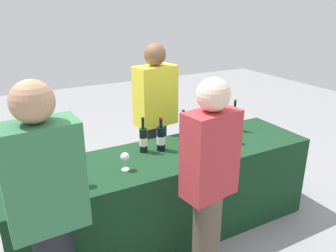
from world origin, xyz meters
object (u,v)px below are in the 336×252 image
Objects in this scene: wine_bottle_1 at (53,155)px; guest_1 at (209,183)px; wine_glass_0 at (83,172)px; wine_glass_1 at (125,158)px; wine_glass_2 at (215,137)px; wine_bottle_6 at (234,119)px; wine_bottle_4 at (183,131)px; wine_bottle_2 at (143,140)px; wine_bottle_3 at (161,138)px; wine_glass_3 at (235,133)px; wine_bottle_0 at (33,158)px; wine_bottle_5 at (211,129)px; server_pouring at (156,117)px; guest_0 at (49,214)px.

wine_bottle_1 is 0.19× the size of guest_1.
wine_glass_1 is at bearing 13.51° from wine_glass_0.
wine_glass_1 reaches higher than wine_glass_2.
wine_glass_1 is (-1.26, -0.27, -0.02)m from wine_bottle_6.
wine_bottle_4 is at bearing -177.99° from wine_bottle_6.
wine_glass_2 is (0.87, 0.04, -0.01)m from wine_glass_1.
guest_1 is (0.71, -0.50, -0.03)m from wine_glass_0.
wine_bottle_2 reaches higher than wine_glass_1.
wine_bottle_2 is at bearing -177.71° from wine_bottle_4.
guest_1 is at bearing -82.41° from wine_bottle_2.
wine_glass_1 is (-0.66, -0.25, -0.01)m from wine_bottle_4.
wine_bottle_3 is at bearing 20.19° from wine_glass_0.
wine_bottle_1 is at bearing 178.69° from wine_bottle_4.
wine_bottle_2 is 0.83m from wine_glass_3.
wine_bottle_4 is (1.28, -0.03, -0.01)m from wine_bottle_0.
wine_bottle_6 is (0.86, 0.08, 0.01)m from wine_bottle_3.
wine_glass_3 is at bearing -15.99° from wine_bottle_2.
wine_bottle_2 is at bearing 174.29° from wine_bottle_5.
guest_1 is at bearing -45.49° from wine_bottle_1.
wine_bottle_5 is at bearing 11.33° from wine_glass_0.
server_pouring reaches higher than wine_bottle_0.
wine_glass_1 and wine_glass_3 have the same top height.
wine_bottle_2 is (0.73, -0.04, -0.00)m from wine_bottle_1.
wine_bottle_1 is at bearing 15.75° from server_pouring.
guest_0 is at bearing 36.15° from server_pouring.
wine_glass_0 is at bearing -166.49° from wine_glass_1.
wine_bottle_1 is 2.15× the size of wine_glass_1.
wine_bottle_1 is 1.39m from wine_bottle_5.
wine_bottle_2 is 2.17× the size of wine_glass_1.
wine_bottle_6 is at bearing -0.16° from wine_bottle_1.
wine_glass_2 is (0.21, -0.21, -0.02)m from wine_bottle_4.
wine_bottle_3 is at bearing 164.06° from wine_glass_3.
wine_bottle_5 is 0.19× the size of guest_1.
wine_bottle_0 reaches higher than wine_bottle_3.
wine_glass_1 is (0.34, 0.08, -0.00)m from wine_glass_0.
wine_bottle_0 is at bearing 130.21° from guest_1.
wine_bottle_0 reaches higher than wine_bottle_2.
wine_bottle_1 is at bearing 176.71° from wine_bottle_2.
wine_glass_0 reaches higher than wine_glass_1.
wine_glass_3 is at bearing 3.62° from wine_glass_0.
wine_glass_3 is (0.80, -0.23, -0.01)m from wine_bottle_2.
server_pouring is at bearing 141.44° from wine_bottle_6.
wine_bottle_3 is 0.62m from server_pouring.
wine_bottle_4 is at bearing 148.31° from wine_glass_3.
guest_0 is (-1.70, -0.48, -0.00)m from wine_glass_3.
wine_glass_0 is 1.01× the size of wine_glass_3.
wine_bottle_3 is at bearing -5.00° from wine_bottle_0.
wine_bottle_1 is 1.14m from wine_bottle_4.
guest_1 is (-0.90, -0.85, -0.04)m from wine_bottle_6.
wine_bottle_2 is at bearing 46.37° from server_pouring.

